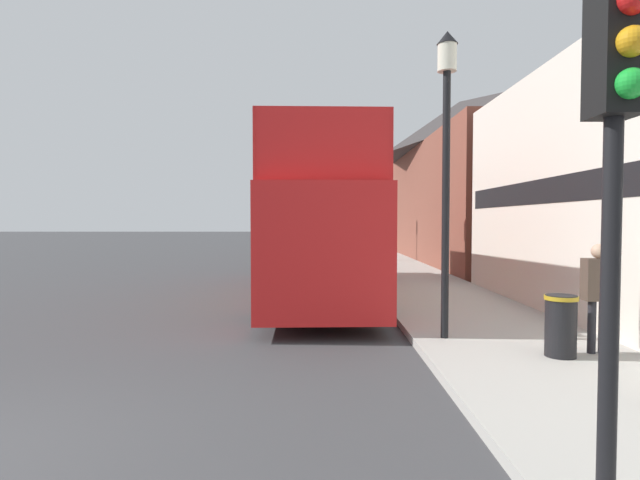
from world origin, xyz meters
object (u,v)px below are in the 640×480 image
lamp_post_nearest (446,130)px  traffic_signal (616,130)px  litter_bin (560,324)px  lamp_post_second (382,190)px  tour_bus (316,231)px  pedestrian_second (598,287)px  lamp_post_third (360,200)px  parked_car_ahead_of_bus (330,253)px

lamp_post_nearest → traffic_signal: bearing=-92.5°
traffic_signal → litter_bin: size_ratio=3.87×
lamp_post_nearest → lamp_post_second: 8.44m
tour_bus → lamp_post_nearest: (2.23, -5.61, 1.82)m
lamp_post_second → litter_bin: lamp_post_second is taller
pedestrian_second → lamp_post_nearest: (-2.07, 1.00, 2.54)m
tour_bus → lamp_post_third: (2.13, 11.24, 1.35)m
traffic_signal → litter_bin: 4.88m
tour_bus → lamp_post_nearest: lamp_post_nearest is taller
lamp_post_nearest → lamp_post_second: bearing=90.3°
traffic_signal → lamp_post_third: 22.11m
traffic_signal → pedestrian_second: bearing=61.7°
litter_bin → pedestrian_second: bearing=15.9°
lamp_post_nearest → litter_bin: lamp_post_nearest is taller
lamp_post_third → litter_bin: bearing=-85.2°
pedestrian_second → lamp_post_second: size_ratio=0.38×
parked_car_ahead_of_bus → tour_bus: bearing=-96.2°
traffic_signal → lamp_post_second: lamp_post_second is taller
lamp_post_nearest → lamp_post_second: (-0.04, 8.42, -0.49)m
traffic_signal → tour_bus: bearing=100.4°
parked_car_ahead_of_bus → lamp_post_second: bearing=-73.8°
parked_car_ahead_of_bus → pedestrian_second: size_ratio=2.41×
lamp_post_second → litter_bin: bearing=-81.4°
tour_bus → lamp_post_second: 3.81m
traffic_signal → litter_bin: traffic_signal is taller
tour_bus → litter_bin: tour_bus is taller
tour_bus → lamp_post_third: lamp_post_third is taller
parked_car_ahead_of_bus → lamp_post_third: 4.54m
tour_bus → pedestrian_second: 7.92m
parked_car_ahead_of_bus → litter_bin: (3.12, -14.58, -0.10)m
lamp_post_second → litter_bin: (1.46, -9.61, -2.57)m
traffic_signal → lamp_post_second: bearing=89.2°
tour_bus → parked_car_ahead_of_bus: size_ratio=2.68×
pedestrian_second → lamp_post_second: bearing=102.6°
tour_bus → pedestrian_second: tour_bus is taller
tour_bus → lamp_post_third: bearing=77.5°
parked_car_ahead_of_bus → traffic_signal: traffic_signal is taller
tour_bus → parked_car_ahead_of_bus: (0.54, 7.79, -1.14)m
tour_bus → pedestrian_second: size_ratio=6.45×
parked_car_ahead_of_bus → pedestrian_second: (3.76, -14.40, 0.42)m
lamp_post_second → parked_car_ahead_of_bus: bearing=108.4°
parked_car_ahead_of_bus → pedestrian_second: 14.89m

